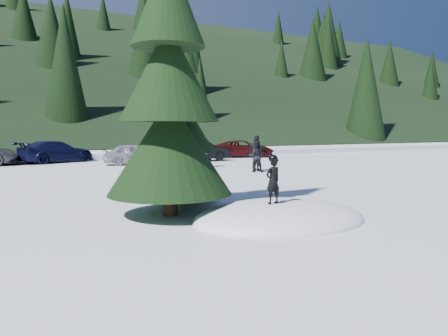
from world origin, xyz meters
name	(u,v)px	position (x,y,z in m)	size (l,w,h in m)	color
ground	(280,220)	(0.00, 0.00, 0.00)	(200.00, 200.00, 0.00)	white
snow_mound	(280,220)	(0.00, 0.00, 0.00)	(4.48, 3.52, 0.96)	white
forest_hillside	(44,50)	(0.00, 54.00, 12.50)	(200.00, 60.00, 25.00)	black
spruce_tall	(169,86)	(-2.20, 1.80, 3.32)	(3.20, 3.20, 8.60)	black
spruce_short	(185,133)	(-1.20, 3.20, 2.10)	(2.20, 2.20, 5.37)	black
child_skier	(273,181)	(-0.39, -0.24, 1.02)	(0.40, 0.26, 1.09)	black
adult_0	(256,156)	(5.70, 10.32, 0.81)	(0.79, 0.61, 1.62)	black
adult_1	(257,153)	(6.03, 10.82, 0.94)	(1.10, 0.46, 1.88)	black
adult_2	(205,153)	(4.52, 14.07, 0.85)	(1.10, 0.63, 1.70)	black
car_3	(56,152)	(-2.66, 21.76, 0.71)	(2.00, 4.91, 1.43)	black
car_4	(135,154)	(1.45, 17.73, 0.66)	(1.56, 3.87, 1.32)	#9D9EA6
car_5	(199,151)	(6.06, 18.31, 0.72)	(1.53, 4.40, 1.45)	black
car_6	(244,149)	(10.96, 20.67, 0.66)	(2.18, 4.72, 1.31)	#390A0C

